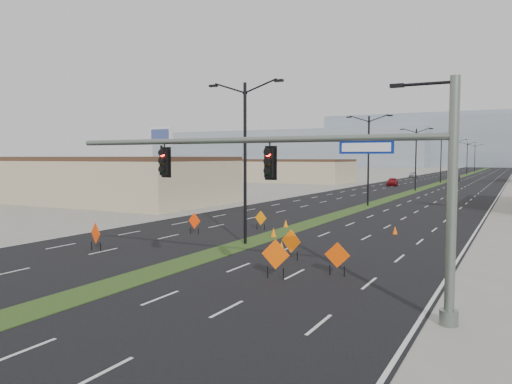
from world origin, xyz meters
The scene contains 29 objects.
ground centered at (0.00, 0.00, 0.00)m, with size 600.00×600.00×0.00m, color gray.
road_surface centered at (0.00, 100.00, 0.00)m, with size 25.00×400.00×0.02m, color black.
median_strip centered at (0.00, 100.00, 0.00)m, with size 2.00×400.00×0.04m, color #294C1B.
building_sw_near centered at (-35.00, 30.00, 2.50)m, with size 40.00×16.00×5.00m, color tan.
building_sw_far centered at (-32.00, 85.00, 2.25)m, with size 30.00×14.00×4.50m, color tan.
mesa_west centered at (-120.00, 280.00, 11.00)m, with size 180.00×50.00×22.00m, color gray.
mesa_backdrop centered at (-30.00, 320.00, 16.00)m, with size 140.00×50.00×32.00m, color gray.
signal_mast centered at (8.56, 2.00, 4.79)m, with size 16.30×0.60×8.00m.
streetlight_0 centered at (0.00, 12.00, 5.42)m, with size 5.15×0.24×10.02m.
streetlight_1 centered at (0.00, 40.00, 5.42)m, with size 5.15×0.24×10.02m.
streetlight_2 centered at (0.00, 68.00, 5.42)m, with size 5.15×0.24×10.02m.
streetlight_3 centered at (0.00, 96.00, 5.42)m, with size 5.15×0.24×10.02m.
streetlight_4 centered at (0.00, 124.00, 5.42)m, with size 5.15×0.24×10.02m.
streetlight_5 centered at (0.00, 152.00, 5.42)m, with size 5.15×0.24×10.02m.
streetlight_6 centered at (0.00, 180.00, 5.42)m, with size 5.15×0.24×10.02m.
car_left centered at (-6.49, 80.51, 0.79)m, with size 1.87×4.64×1.58m, color maroon.
car_mid centered at (2.00, 102.91, 0.82)m, with size 1.73×4.96×1.63m, color black.
car_far centered at (-11.21, 125.86, 0.66)m, with size 1.86×4.58×1.33m, color #A0A4AA.
construction_sign_0 centered at (-6.61, 6.03, 0.97)m, with size 1.16×0.50×1.65m.
construction_sign_1 centered at (-5.20, 13.91, 0.89)m, with size 1.13×0.25×1.52m.
construction_sign_2 centered at (-2.00, 17.93, 0.84)m, with size 1.07×0.29×1.44m.
construction_sign_3 centered at (5.56, 4.87, 1.06)m, with size 1.34×0.10×1.79m.
construction_sign_4 centered at (4.53, 8.89, 0.97)m, with size 1.21×0.32×1.65m.
construction_sign_5 centered at (7.82, 6.67, 0.92)m, with size 1.18×0.17×1.58m.
cone_0 centered at (0.40, 15.22, 0.33)m, with size 0.40×0.40×0.67m, color #FB6B05.
cone_1 centered at (3.19, 10.54, 0.33)m, with size 0.40×0.40×0.66m, color orange.
cone_2 centered at (7.36, 20.53, 0.29)m, with size 0.35×0.35×0.58m, color #FF5205.
cone_3 centered at (-0.85, 19.92, 0.31)m, with size 0.38×0.38×0.63m, color orange.
pole_sign_west centered at (-16.14, 23.94, 6.82)m, with size 2.76×0.49×8.44m.
Camera 1 is at (15.14, -14.90, 5.44)m, focal length 35.00 mm.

